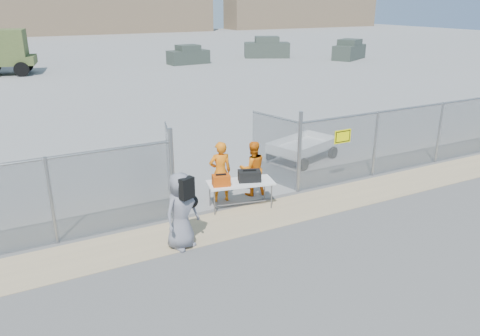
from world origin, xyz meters
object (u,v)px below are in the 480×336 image
visitor (181,211)px  utility_trailer (302,149)px  security_worker_right (253,168)px  security_worker_left (220,172)px  folding_table (240,195)px

visitor → utility_trailer: 7.44m
security_worker_right → utility_trailer: 3.81m
security_worker_left → security_worker_right: 1.06m
utility_trailer → security_worker_right: bearing=-166.9°
security_worker_left → visitor: size_ratio=0.97×
folding_table → utility_trailer: (3.97, 2.68, 0.01)m
visitor → folding_table: bearing=9.1°
folding_table → utility_trailer: bearing=46.0°
visitor → utility_trailer: visitor is taller
utility_trailer → folding_table: bearing=-164.9°
security_worker_left → utility_trailer: bearing=-146.2°
folding_table → security_worker_left: security_worker_left is taller
security_worker_left → utility_trailer: security_worker_left is taller
folding_table → visitor: size_ratio=0.98×
security_worker_left → visitor: 2.81m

